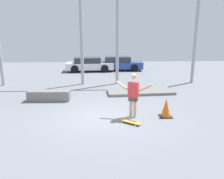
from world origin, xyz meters
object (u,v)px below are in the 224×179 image
at_px(manual_pad, 140,92).
at_px(skateboard, 130,122).
at_px(parked_car_white, 89,64).
at_px(parked_car_blue, 119,63).
at_px(traffic_cone, 166,108).
at_px(grind_box, 49,96).
at_px(skateboarder, 133,93).

bearing_deg(manual_pad, skateboard, -105.85).
xyz_separation_m(parked_car_white, parked_car_blue, (2.64, 0.34, 0.01)).
bearing_deg(skateboard, parked_car_white, 136.77).
bearing_deg(traffic_cone, grind_box, 153.21).
bearing_deg(manual_pad, parked_car_blue, 92.82).
height_order(skateboard, parked_car_blue, parked_car_blue).
distance_m(manual_pad, parked_car_blue, 8.16).
bearing_deg(manual_pad, parked_car_white, 111.32).
relative_size(skateboard, manual_pad, 0.22).
bearing_deg(parked_car_blue, manual_pad, -84.66).
distance_m(skateboarder, traffic_cone, 1.39).
distance_m(skateboard, grind_box, 4.60).
distance_m(skateboard, parked_car_blue, 12.30).
xyz_separation_m(parked_car_white, traffic_cone, (3.32, -11.36, -0.24)).
bearing_deg(grind_box, skateboarder, -33.31).
distance_m(grind_box, manual_pad, 4.76).
relative_size(parked_car_blue, traffic_cone, 5.73).
xyz_separation_m(grind_box, traffic_cone, (4.91, -2.48, 0.11)).
bearing_deg(grind_box, parked_car_white, 79.85).
xyz_separation_m(skateboarder, grind_box, (-3.65, 2.40, -0.70)).
distance_m(skateboarder, parked_car_white, 11.48).
bearing_deg(skateboard, grind_box, 176.56).
bearing_deg(parked_car_blue, grind_box, -112.10).
height_order(parked_car_blue, traffic_cone, parked_car_blue).
bearing_deg(parked_car_white, traffic_cone, -75.81).
distance_m(parked_car_white, parked_car_blue, 2.66).
bearing_deg(skateboard, skateboarder, 110.50).
bearing_deg(skateboard, manual_pad, 112.03).
bearing_deg(traffic_cone, manual_pad, 94.55).
distance_m(parked_car_blue, traffic_cone, 11.73).
bearing_deg(parked_car_blue, traffic_cone, -84.13).
bearing_deg(skateboarder, parked_car_blue, 115.79).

